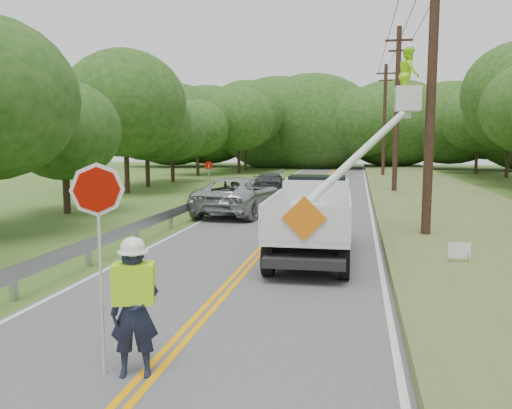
# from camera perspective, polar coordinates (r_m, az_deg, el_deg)

# --- Properties ---
(ground) EXTENTS (140.00, 140.00, 0.00)m
(ground) POSITION_cam_1_polar(r_m,az_deg,el_deg) (9.11, -7.65, -14.03)
(ground) COLOR #4D6323
(ground) RESTS_ON ground
(road) EXTENTS (7.20, 96.00, 0.03)m
(road) POSITION_cam_1_polar(r_m,az_deg,el_deg) (22.45, 4.01, -1.32)
(road) COLOR #515153
(road) RESTS_ON ground
(guardrail) EXTENTS (0.18, 48.00, 0.77)m
(guardrail) POSITION_cam_1_polar(r_m,az_deg,el_deg) (24.08, -5.23, 0.54)
(guardrail) COLOR #979BA0
(guardrail) RESTS_ON ground
(utility_poles) EXTENTS (1.60, 43.30, 10.00)m
(utility_poles) POSITION_cam_1_polar(r_m,az_deg,el_deg) (25.22, 16.59, 11.30)
(utility_poles) COLOR black
(utility_poles) RESTS_ON ground
(tall_grass_verge) EXTENTS (7.00, 96.00, 0.30)m
(tall_grass_verge) POSITION_cam_1_polar(r_m,az_deg,el_deg) (22.66, 22.12, -1.39)
(tall_grass_verge) COLOR #515F2D
(tall_grass_verge) RESTS_ON ground
(treeline_left) EXTENTS (10.13, 55.76, 10.06)m
(treeline_left) POSITION_cam_1_polar(r_m,az_deg,el_deg) (39.30, -8.72, 9.91)
(treeline_left) COLOR #332319
(treeline_left) RESTS_ON ground
(treeline_horizon) EXTENTS (57.76, 14.76, 12.27)m
(treeline_horizon) POSITION_cam_1_polar(r_m,az_deg,el_deg) (64.36, 8.73, 8.95)
(treeline_horizon) COLOR #194210
(treeline_horizon) RESTS_ON ground
(flagger) EXTENTS (1.12, 0.61, 2.97)m
(flagger) POSITION_cam_1_polar(r_m,az_deg,el_deg) (7.34, -13.54, -10.53)
(flagger) COLOR #191E33
(flagger) RESTS_ON road
(bucket_truck) EXTENTS (4.21, 6.30, 6.17)m
(bucket_truck) POSITION_cam_1_polar(r_m,az_deg,el_deg) (15.45, 7.54, 0.24)
(bucket_truck) COLOR black
(bucket_truck) RESTS_ON road
(suv_silver) EXTENTS (3.33, 6.22, 1.66)m
(suv_silver) POSITION_cam_1_polar(r_m,az_deg,el_deg) (23.05, -1.91, 1.02)
(suv_silver) COLOR #A2A5A8
(suv_silver) RESTS_ON road
(suv_darkgrey) EXTENTS (2.50, 4.97, 1.39)m
(suv_darkgrey) POSITION_cam_1_polar(r_m,az_deg,el_deg) (30.71, 1.53, 2.27)
(suv_darkgrey) COLOR #323538
(suv_darkgrey) RESTS_ON road
(stop_sign_permanent) EXTENTS (0.47, 0.08, 2.23)m
(stop_sign_permanent) POSITION_cam_1_polar(r_m,az_deg,el_deg) (27.61, -5.29, 3.24)
(stop_sign_permanent) COLOR #979BA0
(stop_sign_permanent) RESTS_ON ground
(yard_sign) EXTENTS (0.54, 0.10, 0.79)m
(yard_sign) POSITION_cam_1_polar(r_m,az_deg,el_deg) (13.63, 21.75, -4.90)
(yard_sign) COLOR white
(yard_sign) RESTS_ON ground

